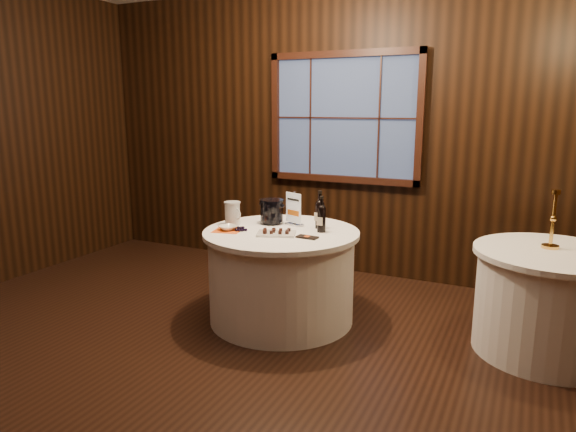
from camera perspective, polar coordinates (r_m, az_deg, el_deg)
The scene contains 15 objects.
ground at distance 3.67m, azimuth -8.02°, elevation -16.82°, with size 6.00×6.00×0.00m, color black.
back_wall at distance 5.45m, azimuth 6.30°, elevation 9.68°, with size 6.00×0.10×3.00m.
main_table at distance 4.31m, azimuth -0.74°, elevation -6.59°, with size 1.28×1.28×0.77m.
side_table at distance 4.19m, azimuth 26.94°, elevation -8.50°, with size 1.08×1.08×0.77m.
sign_stand at distance 4.36m, azimuth 0.69°, elevation 0.23°, with size 0.17×0.14×0.29m.
port_bottle_left at distance 4.26m, azimuth 3.55°, elevation 0.44°, with size 0.08×0.08×0.32m.
port_bottle_right at distance 4.14m, azimuth 3.74°, elevation -0.06°, with size 0.07×0.07×0.29m.
ice_bucket at distance 4.43m, azimuth -1.82°, elevation 0.56°, with size 0.21×0.21×0.21m.
chocolate_plate at distance 4.06m, azimuth -1.31°, elevation -1.86°, with size 0.35×0.29×0.04m.
chocolate_box at distance 3.97m, azimuth 2.15°, elevation -2.37°, with size 0.16×0.08×0.01m, color black.
grape_bunch at distance 4.18m, azimuth -5.35°, elevation -1.50°, with size 0.16×0.10×0.04m.
glass_pitcher at distance 4.41m, azimuth -6.17°, elevation 0.31°, with size 0.18×0.14×0.20m.
orange_napkin at distance 4.24m, azimuth -6.69°, elevation -1.57°, with size 0.22×0.22×0.00m, color #F35814.
cracker_bowl at distance 4.23m, azimuth -6.69°, elevation -1.31°, with size 0.15×0.15×0.04m, color silver.
brass_candlestick at distance 4.11m, azimuth 27.30°, elevation -1.12°, with size 0.12×0.12×0.42m.
Camera 1 is at (1.82, -2.65, 1.77)m, focal length 32.00 mm.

